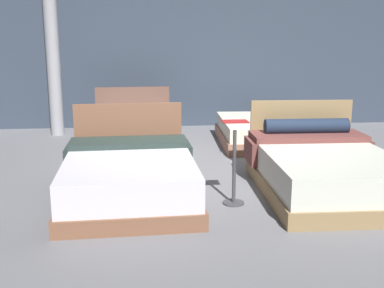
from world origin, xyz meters
TOP-DOWN VIEW (x-y plane):
  - ground_plane at (0.00, 0.00)m, footprint 18.00×18.00m
  - showroom_back_wall at (0.00, 3.63)m, footprint 18.00×0.06m
  - bed_0 at (-1.16, -1.04)m, footprint 1.58×2.00m
  - bed_1 at (1.15, -0.99)m, footprint 1.61×2.19m
  - bed_2 at (-1.17, 1.74)m, footprint 1.56×2.12m
  - bed_3 at (1.16, 1.71)m, footprint 1.70×1.99m
  - price_sign at (0.00, -1.28)m, footprint 0.28×0.24m
  - support_pillar at (-2.67, 2.91)m, footprint 0.25×0.25m

SIDE VIEW (x-z plane):
  - ground_plane at x=0.00m, z-range -0.02..0.00m
  - bed_2 at x=-1.17m, z-range -0.26..0.67m
  - bed_3 at x=1.16m, z-range 0.00..0.43m
  - bed_0 at x=-1.16m, z-range -0.23..0.77m
  - bed_1 at x=1.15m, z-range -0.21..0.78m
  - price_sign at x=0.00m, z-range -0.11..0.83m
  - showroom_back_wall at x=0.00m, z-range 0.00..3.50m
  - support_pillar at x=-2.67m, z-range 0.00..3.50m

